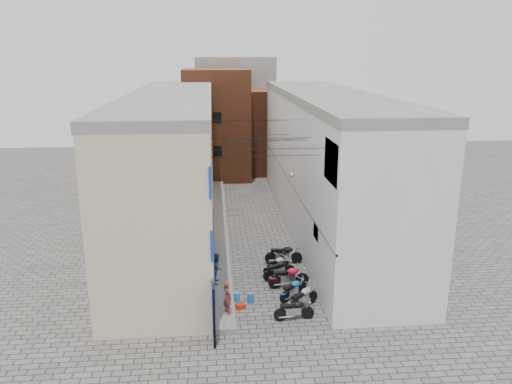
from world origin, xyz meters
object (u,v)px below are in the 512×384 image
object	(u,v)px
person_a	(227,297)
motorcycle_d	(289,276)
motorcycle_e	(279,268)
motorcycle_f	(277,264)
water_jug_far	(237,297)
red_crate	(241,306)
motorcycle_c	(293,289)
motorcycle_g	(284,253)
person_b	(217,268)
motorcycle_a	(294,309)
water_jug_near	(251,298)
motorcycle_b	(303,297)

from	to	relation	value
person_a	motorcycle_d	bearing A→B (deg)	-74.75
motorcycle_e	motorcycle_f	distance (m)	0.75
water_jug_far	motorcycle_e	bearing A→B (deg)	44.89
person_a	red_crate	bearing A→B (deg)	-64.83
motorcycle_c	motorcycle_g	distance (m)	4.12
motorcycle_c	motorcycle_f	distance (m)	3.05
motorcycle_f	water_jug_far	world-z (taller)	motorcycle_f
person_b	red_crate	bearing A→B (deg)	-148.74
motorcycle_a	water_jug_far	xyz separation A→B (m)	(-2.43, 1.93, -0.30)
motorcycle_a	person_a	size ratio (longest dim) A/B	1.19
person_a	water_jug_far	bearing A→B (deg)	-44.10
person_b	water_jug_near	xyz separation A→B (m)	(1.55, -1.81, -0.78)
motorcycle_d	water_jug_near	xyz separation A→B (m)	(-2.04, -1.49, -0.37)
motorcycle_e	person_b	world-z (taller)	person_b
person_a	motorcycle_a	bearing A→B (deg)	-124.39
motorcycle_f	water_jug_near	xyz separation A→B (m)	(-1.67, -3.27, -0.24)
motorcycle_e	motorcycle_a	bearing A→B (deg)	-24.15
motorcycle_a	motorcycle_g	distance (m)	6.10
motorcycle_e	person_b	xyz separation A→B (m)	(-3.24, -0.71, 0.48)
motorcycle_a	water_jug_far	bearing A→B (deg)	-131.94
motorcycle_d	water_jug_far	size ratio (longest dim) A/B	4.65
water_jug_near	motorcycle_d	bearing A→B (deg)	36.18
motorcycle_d	person_a	size ratio (longest dim) A/B	1.39
motorcycle_e	person_a	xyz separation A→B (m)	(-2.81, -3.83, 0.46)
water_jug_far	motorcycle_f	bearing A→B (deg)	53.05
motorcycle_f	motorcycle_b	bearing A→B (deg)	-16.81
water_jug_far	water_jug_near	bearing A→B (deg)	-17.90
motorcycle_b	person_b	world-z (taller)	person_b
red_crate	motorcycle_a	bearing A→B (deg)	-27.34
motorcycle_f	motorcycle_g	xyz separation A→B (m)	(0.52, 1.10, 0.13)
person_a	water_jug_near	bearing A→B (deg)	-66.95
motorcycle_g	water_jug_near	xyz separation A→B (m)	(-2.19, -4.37, -0.36)
water_jug_far	red_crate	size ratio (longest dim) A/B	1.20
motorcycle_a	red_crate	bearing A→B (deg)	-120.92
person_a	water_jug_far	distance (m)	1.77
person_b	red_crate	size ratio (longest dim) A/B	4.08
motorcycle_c	motorcycle_f	xyz separation A→B (m)	(-0.40, 3.02, -0.03)
motorcycle_c	motorcycle_g	xyz separation A→B (m)	(0.11, 4.11, 0.10)
person_b	water_jug_near	distance (m)	2.51
motorcycle_d	water_jug_near	bearing A→B (deg)	-62.56
motorcycle_b	motorcycle_g	size ratio (longest dim) A/B	0.95
motorcycle_f	person_b	distance (m)	3.57
motorcycle_f	person_a	size ratio (longest dim) A/B	1.09
motorcycle_e	water_jug_far	xyz separation A→B (m)	(-2.33, -2.32, -0.32)
motorcycle_b	water_jug_far	size ratio (longest dim) A/B	4.38
motorcycle_e	water_jug_near	size ratio (longest dim) A/B	3.84
motorcycle_b	water_jug_far	xyz separation A→B (m)	(-3.00, 0.95, -0.35)
person_b	person_a	bearing A→B (deg)	-164.94
person_a	red_crate	xyz separation A→B (m)	(0.62, 0.77, -0.90)
red_crate	motorcycle_g	bearing A→B (deg)	61.18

